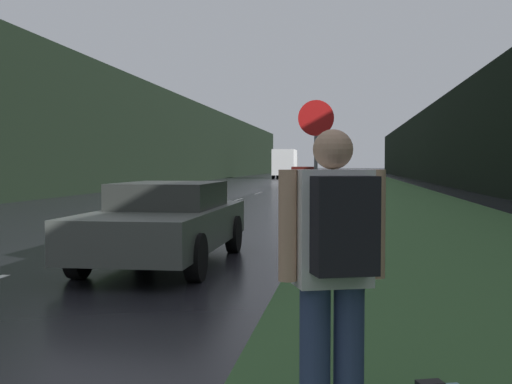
# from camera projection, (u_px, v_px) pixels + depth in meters

# --- Properties ---
(grass_verge) EXTENTS (6.00, 240.00, 0.02)m
(grass_verge) POSITION_uv_depth(u_px,v_px,m) (380.00, 189.00, 40.67)
(grass_verge) COLOR #33562D
(grass_verge) RESTS_ON ground_plane
(lane_stripe_c) EXTENTS (0.12, 3.00, 0.01)m
(lane_stripe_c) POSITION_uv_depth(u_px,v_px,m) (133.00, 234.00, 14.54)
(lane_stripe_c) COLOR silver
(lane_stripe_c) RESTS_ON ground_plane
(lane_stripe_d) EXTENTS (0.12, 3.00, 0.01)m
(lane_stripe_d) POSITION_uv_depth(u_px,v_px,m) (202.00, 211.00, 21.46)
(lane_stripe_d) COLOR silver
(lane_stripe_d) RESTS_ON ground_plane
(lane_stripe_e) EXTENTS (0.12, 3.00, 0.01)m
(lane_stripe_e) POSITION_uv_depth(u_px,v_px,m) (237.00, 200.00, 28.39)
(lane_stripe_e) COLOR silver
(lane_stripe_e) RESTS_ON ground_plane
(lane_stripe_f) EXTENTS (0.12, 3.00, 0.01)m
(lane_stripe_f) POSITION_uv_depth(u_px,v_px,m) (258.00, 193.00, 35.31)
(lane_stripe_f) COLOR silver
(lane_stripe_f) RESTS_ON ground_plane
(treeline_far_side) EXTENTS (2.00, 140.00, 7.38)m
(treeline_far_side) POSITION_uv_depth(u_px,v_px,m) (166.00, 139.00, 52.75)
(treeline_far_side) COLOR black
(treeline_far_side) RESTS_ON ground_plane
(treeline_near_side) EXTENTS (2.00, 140.00, 6.71)m
(treeline_near_side) POSITION_uv_depth(u_px,v_px,m) (452.00, 142.00, 49.59)
(treeline_near_side) COLOR black
(treeline_near_side) RESTS_ON ground_plane
(stop_sign) EXTENTS (0.70, 0.07, 2.83)m
(stop_sign) POSITION_uv_depth(u_px,v_px,m) (316.00, 155.00, 12.53)
(stop_sign) COLOR slate
(stop_sign) RESTS_ON ground_plane
(hitchhiker_with_backpack) EXTENTS (0.59, 0.51, 1.76)m
(hitchhiker_with_backpack) POSITION_uv_depth(u_px,v_px,m) (334.00, 266.00, 3.51)
(hitchhiker_with_backpack) COLOR navy
(hitchhiker_with_backpack) RESTS_ON ground_plane
(car_passing_near) EXTENTS (1.85, 4.70, 1.28)m
(car_passing_near) POSITION_uv_depth(u_px,v_px,m) (167.00, 221.00, 10.15)
(car_passing_near) COLOR #4C514C
(car_passing_near) RESTS_ON ground_plane
(car_passing_far) EXTENTS (1.84, 4.41, 1.43)m
(car_passing_far) POSITION_uv_depth(u_px,v_px,m) (303.00, 177.00, 42.75)
(car_passing_far) COLOR maroon
(car_passing_far) RESTS_ON ground_plane
(delivery_truck) EXTENTS (2.54, 7.19, 3.24)m
(delivery_truck) POSITION_uv_depth(u_px,v_px,m) (285.00, 163.00, 72.08)
(delivery_truck) COLOR gray
(delivery_truck) RESTS_ON ground_plane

